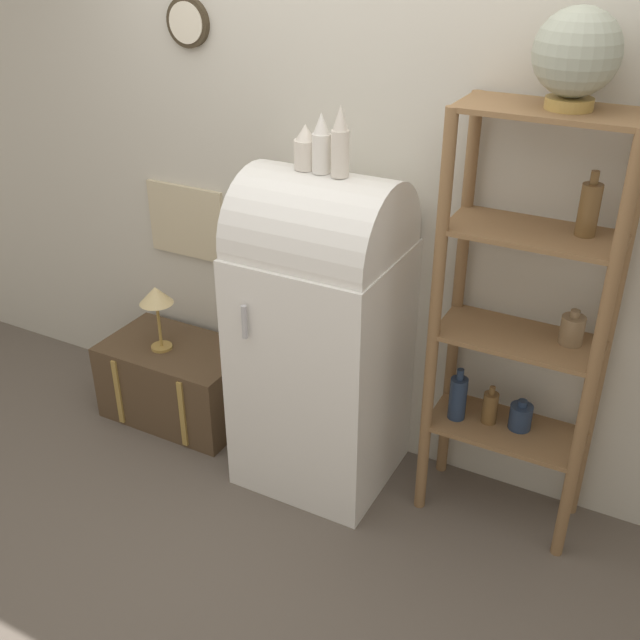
# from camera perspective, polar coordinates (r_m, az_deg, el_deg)

# --- Properties ---
(ground_plane) EXTENTS (12.00, 12.00, 0.00)m
(ground_plane) POSITION_cam_1_polar(r_m,az_deg,el_deg) (3.64, -1.69, -13.19)
(ground_plane) COLOR #60564C
(wall_back) EXTENTS (7.00, 0.09, 2.70)m
(wall_back) POSITION_cam_1_polar(r_m,az_deg,el_deg) (3.41, 2.74, 10.12)
(wall_back) COLOR beige
(wall_back) RESTS_ON ground_plane
(refrigerator) EXTENTS (0.67, 0.66, 1.51)m
(refrigerator) POSITION_cam_1_polar(r_m,az_deg,el_deg) (3.35, 0.11, -0.67)
(refrigerator) COLOR white
(refrigerator) RESTS_ON ground_plane
(suitcase_trunk) EXTENTS (0.76, 0.48, 0.42)m
(suitcase_trunk) POSITION_cam_1_polar(r_m,az_deg,el_deg) (4.11, -10.76, -4.56)
(suitcase_trunk) COLOR brown
(suitcase_trunk) RESTS_ON ground_plane
(shelf_unit) EXTENTS (0.68, 0.34, 1.83)m
(shelf_unit) POSITION_cam_1_polar(r_m,az_deg,el_deg) (3.11, 15.22, 0.11)
(shelf_unit) COLOR olive
(shelf_unit) RESTS_ON ground_plane
(globe) EXTENTS (0.29, 0.29, 0.33)m
(globe) POSITION_cam_1_polar(r_m,az_deg,el_deg) (2.78, 18.98, 18.60)
(globe) COLOR #AD8942
(globe) RESTS_ON shelf_unit
(vase_left) EXTENTS (0.09, 0.09, 0.18)m
(vase_left) POSITION_cam_1_polar(r_m,az_deg,el_deg) (3.09, -1.11, 12.95)
(vase_left) COLOR silver
(vase_left) RESTS_ON refrigerator
(vase_center) EXTENTS (0.08, 0.08, 0.24)m
(vase_center) POSITION_cam_1_polar(r_m,az_deg,el_deg) (3.03, 0.03, 13.21)
(vase_center) COLOR white
(vase_center) RESTS_ON refrigerator
(vase_right) EXTENTS (0.07, 0.07, 0.28)m
(vase_right) POSITION_cam_1_polar(r_m,az_deg,el_deg) (2.98, 1.56, 13.29)
(vase_right) COLOR silver
(vase_right) RESTS_ON refrigerator
(desk_lamp) EXTENTS (0.17, 0.17, 0.36)m
(desk_lamp) POSITION_cam_1_polar(r_m,az_deg,el_deg) (3.87, -12.38, 1.55)
(desk_lamp) COLOR #AD8942
(desk_lamp) RESTS_ON suitcase_trunk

